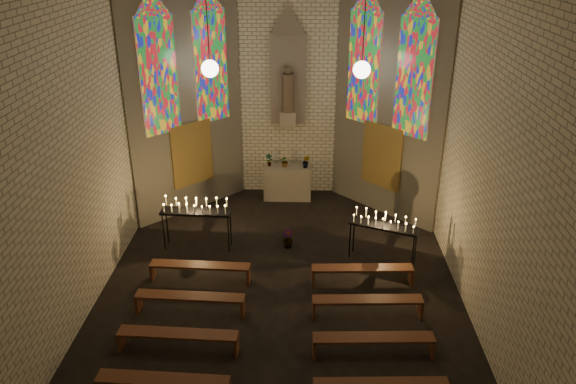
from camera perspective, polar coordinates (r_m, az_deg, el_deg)
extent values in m
plane|color=black|center=(12.31, -0.92, -11.55)|extent=(12.00, 12.00, 0.00)
cube|color=beige|center=(16.34, 0.00, 11.42)|extent=(8.00, 0.02, 7.00)
cube|color=beige|center=(11.52, -21.39, 3.81)|extent=(0.02, 12.00, 7.00)
cube|color=beige|center=(11.15, 19.98, 3.37)|extent=(0.02, 12.00, 7.00)
cube|color=beige|center=(15.47, -10.55, 10.23)|extent=(2.72, 2.72, 7.00)
cube|color=beige|center=(15.29, 10.37, 10.07)|extent=(2.72, 2.72, 7.00)
cube|color=#4C3F8C|center=(14.81, -13.01, 11.36)|extent=(0.78, 0.78, 3.00)
cube|color=#4C3F8C|center=(15.67, -7.84, 12.48)|extent=(0.78, 0.78, 3.00)
cube|color=#4C3F8C|center=(15.53, 7.72, 12.37)|extent=(0.78, 0.78, 3.00)
cube|color=#4C3F8C|center=(14.59, 12.70, 11.19)|extent=(0.78, 0.78, 3.00)
cube|color=brown|center=(15.88, -9.71, 3.84)|extent=(0.95, 0.95, 1.80)
cube|color=brown|center=(15.71, 9.49, 3.62)|extent=(0.95, 0.95, 1.80)
cube|color=gray|center=(16.27, 0.00, 11.35)|extent=(1.00, 0.12, 2.60)
cone|color=gray|center=(15.96, -0.01, 17.12)|extent=(1.00, 1.00, 0.80)
cube|color=#AAA28B|center=(16.43, -0.02, 7.50)|extent=(0.45, 0.30, 0.40)
cylinder|color=brown|center=(16.22, -0.02, 10.03)|extent=(0.36, 0.36, 1.10)
sphere|color=brown|center=(16.06, -0.02, 12.28)|extent=(0.26, 0.26, 0.26)
sphere|color=white|center=(14.53, -7.93, 12.31)|extent=(0.44, 0.44, 0.44)
cylinder|color=black|center=(14.30, -8.28, 17.79)|extent=(0.02, 0.02, 2.80)
sphere|color=white|center=(14.39, 7.51, 12.21)|extent=(0.44, 0.44, 0.44)
cylinder|color=black|center=(14.16, 7.84, 17.74)|extent=(0.02, 0.02, 2.80)
cube|color=#AAA28B|center=(16.79, -0.06, 0.97)|extent=(1.40, 0.60, 1.00)
imported|color=#4C723F|center=(16.61, -1.95, 3.27)|extent=(0.20, 0.14, 0.38)
imported|color=#4C723F|center=(16.58, -0.27, 3.16)|extent=(0.31, 0.27, 0.34)
imported|color=#4C723F|center=(16.47, 1.85, 3.11)|extent=(0.27, 0.25, 0.40)
imported|color=#4C723F|center=(14.29, -0.03, -4.79)|extent=(0.30, 0.30, 0.47)
cube|color=black|center=(14.10, -9.33, -2.01)|extent=(1.77, 0.50, 0.05)
cylinder|color=black|center=(14.41, -12.53, -3.99)|extent=(0.03, 0.03, 0.99)
cylinder|color=black|center=(14.03, -6.07, -4.32)|extent=(0.03, 0.03, 0.99)
cylinder|color=black|center=(14.68, -12.17, -3.38)|extent=(0.03, 0.03, 0.99)
cylinder|color=black|center=(14.31, -5.84, -3.68)|extent=(0.03, 0.03, 0.99)
cube|color=black|center=(13.57, 9.70, -3.46)|extent=(1.67, 0.97, 0.05)
cylinder|color=black|center=(13.84, 6.31, -4.92)|extent=(0.03, 0.03, 0.93)
cylinder|color=black|center=(13.55, 12.55, -6.13)|extent=(0.03, 0.03, 0.93)
cylinder|color=black|center=(14.10, 6.69, -4.34)|extent=(0.03, 0.03, 0.93)
cylinder|color=black|center=(13.81, 12.83, -5.52)|extent=(0.03, 0.03, 0.93)
cube|color=#572C18|center=(13.05, -8.95, -7.37)|extent=(2.30, 0.42, 0.05)
cube|color=#572C18|center=(13.44, -13.57, -7.80)|extent=(0.07, 0.32, 0.41)
cube|color=#572C18|center=(12.96, -4.03, -8.41)|extent=(0.07, 0.32, 0.41)
cube|color=#572C18|center=(12.90, 7.58, -7.68)|extent=(2.30, 0.42, 0.05)
cube|color=#572C18|center=(12.90, 2.56, -8.54)|extent=(0.07, 0.32, 0.41)
cube|color=#572C18|center=(13.21, 12.37, -8.29)|extent=(0.07, 0.32, 0.41)
cube|color=#572C18|center=(12.07, -9.95, -10.39)|extent=(2.30, 0.42, 0.05)
cube|color=#572C18|center=(12.49, -14.94, -10.74)|extent=(0.07, 0.32, 0.41)
cube|color=#572C18|center=(11.98, -4.59, -11.55)|extent=(0.07, 0.32, 0.41)
cube|color=#572C18|center=(11.91, 8.09, -10.78)|extent=(2.30, 0.42, 0.05)
cube|color=#572C18|center=(11.92, 2.61, -11.72)|extent=(0.07, 0.32, 0.41)
cube|color=#572C18|center=(12.25, 13.30, -11.35)|extent=(0.07, 0.32, 0.41)
cube|color=#572C18|center=(11.14, -11.15, -13.94)|extent=(2.30, 0.42, 0.05)
cube|color=#572C18|center=(11.59, -16.56, -14.15)|extent=(0.07, 0.32, 0.41)
cube|color=#572C18|center=(11.05, -5.26, -15.24)|extent=(0.07, 0.32, 0.41)
cube|color=#572C18|center=(10.97, 8.71, -14.43)|extent=(2.30, 0.42, 0.05)
cube|color=#572C18|center=(10.98, 2.67, -15.45)|extent=(0.07, 0.32, 0.41)
cube|color=#572C18|center=(11.32, 14.41, -14.92)|extent=(0.07, 0.32, 0.41)
cube|color=#572C18|center=(10.26, -12.61, -18.10)|extent=(2.30, 0.42, 0.05)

